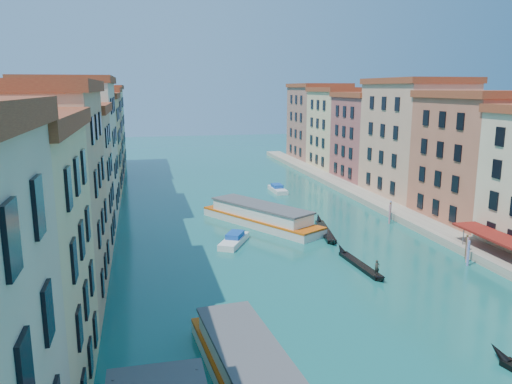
% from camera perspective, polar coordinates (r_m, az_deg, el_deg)
% --- Properties ---
extents(left_bank_palazzos, '(12.80, 128.40, 21.00)m').
position_cam_1_polar(left_bank_palazzos, '(72.72, -20.74, 3.44)').
color(left_bank_palazzos, '#C9B892').
rests_on(left_bank_palazzos, ground).
extents(right_bank_palazzos, '(12.80, 128.40, 21.00)m').
position_cam_1_polar(right_bank_palazzos, '(85.89, 19.63, 4.72)').
color(right_bank_palazzos, '#AB4B46').
rests_on(right_bank_palazzos, ground).
extents(quay, '(4.00, 140.00, 1.00)m').
position_cam_1_polar(quay, '(83.45, 14.55, -1.62)').
color(quay, gray).
rests_on(quay, ground).
extents(vaporetto_near, '(6.02, 19.44, 2.85)m').
position_cam_1_polar(vaporetto_near, '(33.84, -0.28, -20.42)').
color(vaporetto_near, white).
rests_on(vaporetto_near, ground).
extents(vaporetto_far, '(14.44, 20.02, 3.05)m').
position_cam_1_polar(vaporetto_far, '(71.48, 0.53, -2.74)').
color(vaporetto_far, silver).
rests_on(vaporetto_far, ground).
extents(gondola_fore, '(1.52, 11.18, 2.23)m').
position_cam_1_polar(gondola_fore, '(56.57, 11.80, -8.03)').
color(gondola_fore, black).
rests_on(gondola_fore, ground).
extents(gondola_far, '(3.33, 12.82, 1.83)m').
position_cam_1_polar(gondola_far, '(68.71, 7.88, -4.32)').
color(gondola_far, black).
rests_on(gondola_far, ground).
extents(motorboat_mid, '(5.03, 6.88, 1.39)m').
position_cam_1_polar(motorboat_mid, '(63.34, -2.51, -5.46)').
color(motorboat_mid, white).
rests_on(motorboat_mid, ground).
extents(motorboat_far, '(2.23, 6.77, 1.39)m').
position_cam_1_polar(motorboat_far, '(94.71, 2.48, 0.35)').
color(motorboat_far, silver).
rests_on(motorboat_far, ground).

